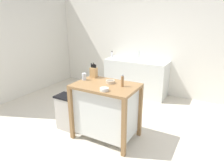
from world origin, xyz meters
The scene contains 13 objects.
ground_plane centered at (0.00, 0.00, 0.00)m, with size 6.47×6.47×0.00m, color beige.
wall_back centered at (0.00, 2.45, 1.30)m, with size 5.47×0.10×2.60m, color silver.
wall_left centered at (-2.73, 0.92, 1.30)m, with size 0.10×3.05×2.60m, color silver.
kitchen_island centered at (0.08, 0.04, 0.52)m, with size 1.00×0.67×0.92m.
knife_block centered at (-0.29, 0.27, 1.02)m, with size 0.11×0.09×0.25m.
bowl_ceramic_wide centered at (0.21, -0.21, 0.95)m, with size 0.12×0.12×0.05m.
bowl_ceramic_small centered at (0.11, 0.13, 0.95)m, with size 0.14×0.14×0.05m.
drinking_cup centered at (-0.35, 0.07, 0.98)m, with size 0.07×0.07×0.11m.
pepper_grinder centered at (0.35, 0.08, 1.01)m, with size 0.04×0.04×0.19m.
trash_bin centered at (-0.65, -0.06, 0.32)m, with size 0.36×0.28×0.63m.
sink_counter centered at (-0.24, 2.10, 0.45)m, with size 1.55×0.60×0.89m.
sink_faucet centered at (-0.24, 2.24, 1.00)m, with size 0.02×0.02×0.22m.
bottle_hand_soap centered at (-0.92, 2.05, 0.97)m, with size 0.05×0.05×0.18m.
Camera 1 is at (1.58, -2.46, 1.92)m, focal length 31.96 mm.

